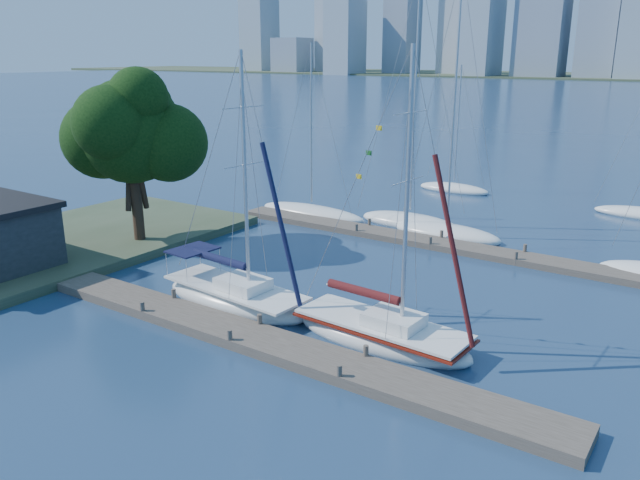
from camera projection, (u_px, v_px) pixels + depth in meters
The scene contains 11 objects.
ground at pixel (246, 340), 24.83m from camera, with size 700.00×700.00×0.00m, color navy.
near_dock at pixel (245, 336), 24.77m from camera, with size 26.00×2.00×0.40m, color #463E33.
far_dock at pixel (452, 246), 36.37m from camera, with size 30.00×1.80×0.36m, color #463E33.
shore at pixel (57, 245), 36.30m from camera, with size 12.00×22.00×0.50m, color #38472D.
tree at pixel (131, 129), 34.79m from camera, with size 7.92×7.21×10.33m.
sailboat_navy at pixel (235, 286), 28.05m from camera, with size 7.95×3.18×11.67m.
sailboat_maroon at pixel (382, 320), 24.34m from camera, with size 7.69×2.91×11.83m.
bg_boat_0 at pixel (312, 212), 43.86m from camera, with size 8.70×4.60×12.00m.
bg_boat_1 at pixel (410, 221), 41.31m from camera, with size 7.39×4.92×16.16m.
bg_boat_2 at pixel (447, 232), 38.74m from camera, with size 7.33×3.85×16.10m.
bg_boat_6 at pixel (454, 189), 51.62m from camera, with size 6.30×3.65×10.44m.
Camera 1 is at (15.19, -17.04, 10.97)m, focal length 35.00 mm.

